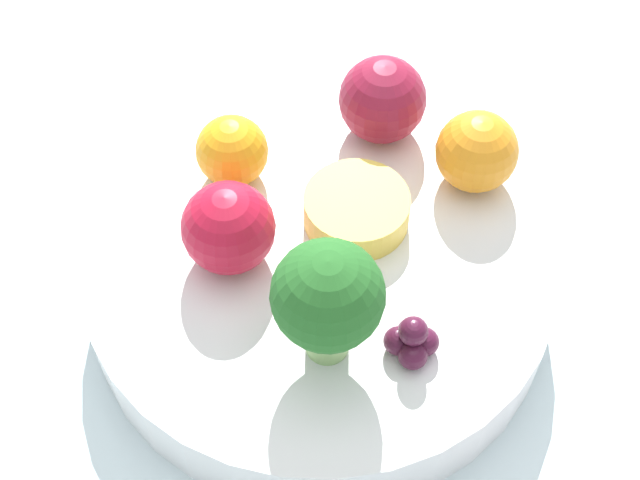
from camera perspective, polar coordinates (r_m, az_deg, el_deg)
ground_plane at (r=0.52m, az=-0.00°, el=-4.70°), size 6.00×6.00×0.00m
table_surface at (r=0.51m, az=-0.00°, el=-4.11°), size 1.20×1.20×0.02m
bowl at (r=0.48m, az=-0.00°, el=-2.16°), size 0.25×0.25×0.04m
broccoli at (r=0.40m, az=-0.14°, el=-3.79°), size 0.05×0.05×0.07m
apple_red at (r=0.51m, az=4.02°, el=8.95°), size 0.05×0.05×0.05m
apple_green at (r=0.45m, az=-5.89°, el=0.57°), size 0.05×0.05×0.05m
orange_front at (r=0.49m, az=10.00°, el=5.59°), size 0.04×0.04×0.04m
orange_back at (r=0.49m, az=-5.65°, el=5.69°), size 0.04×0.04×0.04m
grape_cluster at (r=0.43m, az=5.91°, el=-6.39°), size 0.03×0.03×0.03m
small_cup at (r=0.47m, az=2.36°, el=1.97°), size 0.06×0.06×0.02m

